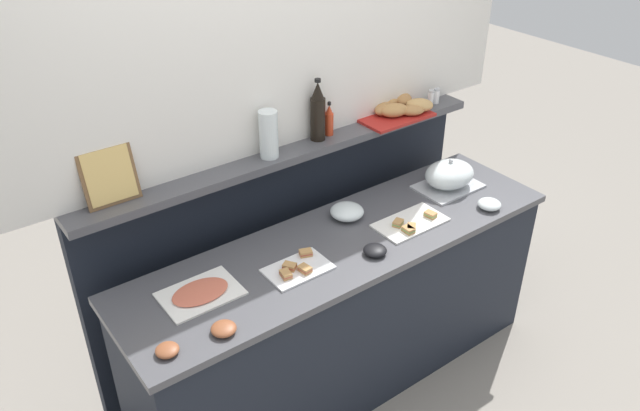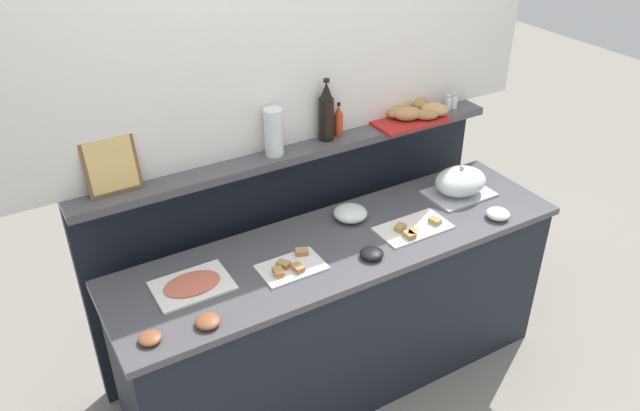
{
  "view_description": "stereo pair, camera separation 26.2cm",
  "coord_description": "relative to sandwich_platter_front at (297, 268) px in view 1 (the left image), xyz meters",
  "views": [
    {
      "loc": [
        -1.55,
        -1.9,
        2.57
      ],
      "look_at": [
        -0.07,
        0.1,
        1.05
      ],
      "focal_mm": 35.62,
      "sensor_mm": 36.0,
      "label": 1
    },
    {
      "loc": [
        -1.33,
        -2.04,
        2.57
      ],
      "look_at": [
        -0.07,
        0.1,
        1.05
      ],
      "focal_mm": 35.62,
      "sensor_mm": 36.0,
      "label": 2
    }
  ],
  "objects": [
    {
      "name": "ground_plane",
      "position": [
        0.31,
        0.66,
        -0.89
      ],
      "size": [
        12.0,
        12.0,
        0.0
      ],
      "primitive_type": "plane",
      "color": "gray"
    },
    {
      "name": "buffet_counter",
      "position": [
        0.31,
        0.06,
        -0.45
      ],
      "size": [
        2.21,
        0.61,
        0.88
      ],
      "color": "black",
      "rests_on": "ground_plane"
    },
    {
      "name": "back_ledge_unit",
      "position": [
        0.31,
        0.54,
        -0.26
      ],
      "size": [
        2.24,
        0.22,
        1.2
      ],
      "color": "black",
      "rests_on": "ground_plane"
    },
    {
      "name": "sandwich_platter_front",
      "position": [
        0.0,
        0.0,
        0.0
      ],
      "size": [
        0.29,
        0.18,
        0.04
      ],
      "color": "white",
      "rests_on": "buffet_counter"
    },
    {
      "name": "sandwich_platter_side",
      "position": [
        0.65,
        -0.03,
        -0.0
      ],
      "size": [
        0.36,
        0.2,
        0.04
      ],
      "color": "white",
      "rests_on": "buffet_counter"
    },
    {
      "name": "cold_cuts_platter",
      "position": [
        -0.42,
        0.1,
        -0.0
      ],
      "size": [
        0.33,
        0.23,
        0.02
      ],
      "color": "white",
      "rests_on": "buffet_counter"
    },
    {
      "name": "serving_cloche",
      "position": [
        1.06,
        0.12,
        0.06
      ],
      "size": [
        0.34,
        0.24,
        0.17
      ],
      "color": "#B7BABF",
      "rests_on": "buffet_counter"
    },
    {
      "name": "glass_bowl_large",
      "position": [
        1.07,
        -0.15,
        0.01
      ],
      "size": [
        0.12,
        0.12,
        0.05
      ],
      "color": "silver",
      "rests_on": "buffet_counter"
    },
    {
      "name": "glass_bowl_medium",
      "position": [
        0.44,
        0.21,
        0.02
      ],
      "size": [
        0.17,
        0.17,
        0.07
      ],
      "color": "silver",
      "rests_on": "buffet_counter"
    },
    {
      "name": "condiment_bowl_cream",
      "position": [
        -0.67,
        -0.13,
        0.01
      ],
      "size": [
        0.09,
        0.09,
        0.03
      ],
      "primitive_type": "ellipsoid",
      "color": "brown",
      "rests_on": "buffet_counter"
    },
    {
      "name": "condiment_bowl_red",
      "position": [
        -0.45,
        -0.16,
        0.01
      ],
      "size": [
        0.1,
        0.1,
        0.04
      ],
      "primitive_type": "ellipsoid",
      "color": "brown",
      "rests_on": "buffet_counter"
    },
    {
      "name": "condiment_bowl_dark",
      "position": [
        0.35,
        -0.11,
        0.01
      ],
      "size": [
        0.11,
        0.11,
        0.04
      ],
      "primitive_type": "ellipsoid",
      "color": "black",
      "rests_on": "buffet_counter"
    },
    {
      "name": "wine_bottle_dark",
      "position": [
        0.46,
        0.48,
        0.45
      ],
      "size": [
        0.08,
        0.08,
        0.32
      ],
      "color": "black",
      "rests_on": "back_ledge_unit"
    },
    {
      "name": "hot_sauce_bottle",
      "position": [
        0.54,
        0.49,
        0.38
      ],
      "size": [
        0.04,
        0.04,
        0.18
      ],
      "color": "red",
      "rests_on": "back_ledge_unit"
    },
    {
      "name": "salt_shaker",
      "position": [
        1.23,
        0.46,
        0.35
      ],
      "size": [
        0.03,
        0.03,
        0.09
      ],
      "color": "white",
      "rests_on": "back_ledge_unit"
    },
    {
      "name": "pepper_shaker",
      "position": [
        1.28,
        0.46,
        0.35
      ],
      "size": [
        0.03,
        0.03,
        0.09
      ],
      "color": "white",
      "rests_on": "back_ledge_unit"
    },
    {
      "name": "bread_basket",
      "position": [
        1.0,
        0.47,
        0.34
      ],
      "size": [
        0.43,
        0.29,
        0.08
      ],
      "color": "#B2231E",
      "rests_on": "back_ledge_unit"
    },
    {
      "name": "framed_picture",
      "position": [
        -0.58,
        0.5,
        0.43
      ],
      "size": [
        0.23,
        0.07,
        0.25
      ],
      "color": "brown",
      "rests_on": "back_ledge_unit"
    },
    {
      "name": "water_carafe",
      "position": [
        0.17,
        0.46,
        0.42
      ],
      "size": [
        0.09,
        0.09,
        0.23
      ],
      "primitive_type": "cylinder",
      "color": "silver",
      "rests_on": "back_ledge_unit"
    }
  ]
}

